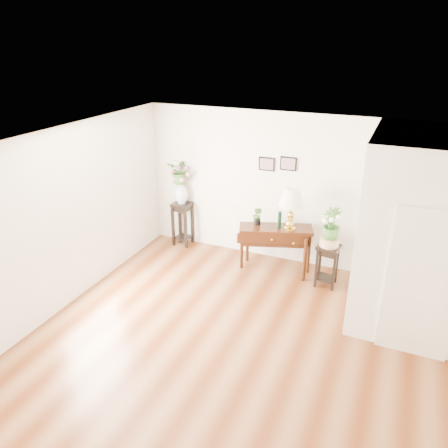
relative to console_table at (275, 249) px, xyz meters
The scene contains 20 objects.
floor 2.30m from the console_table, 82.96° to the right, with size 6.00×5.50×0.02m, color brown.
ceiling 3.27m from the console_table, 82.96° to the right, with size 6.00×5.50×0.02m, color white.
wall_back 1.13m from the console_table, 61.50° to the left, with size 6.00×0.02×2.80m, color white.
wall_front 5.09m from the console_table, 86.82° to the right, with size 6.00×0.02×2.80m, color white.
wall_left 3.66m from the console_table, 140.56° to the right, with size 0.02×5.50×2.80m, color white.
partition 2.61m from the console_table, 11.07° to the right, with size 1.80×1.95×2.80m, color white.
door 2.86m from the console_table, 31.65° to the right, with size 0.90×0.05×2.10m, color silver.
art_print_left 1.55m from the console_table, 127.30° to the left, with size 0.30×0.02×0.25m, color black.
art_print_right 1.55m from the console_table, 86.87° to the left, with size 0.30×0.02×0.25m, color black.
wall_ornament 2.19m from the console_table, 13.32° to the right, with size 0.51×0.51×0.07m, color #D4B554.
console_table is the anchor object (origin of this frame).
table_lamp 0.82m from the console_table, ahead, with size 0.43×0.43×0.76m, color gold.
green_vase 0.60m from the console_table, ahead, with size 0.06×0.06×0.31m, color black.
potted_plant 0.69m from the console_table, behind, with size 0.17×0.14×0.32m, color #366528.
plant_stand_a 2.09m from the console_table, behind, with size 0.35×0.35×0.90m, color black.
porcelain_vase 2.20m from the console_table, behind, with size 0.26×0.26×0.46m, color silver, non-canonical shape.
lily_arrangement 2.38m from the console_table, behind, with size 0.48×0.41×0.53m, color #366528.
plant_stand_b 0.98m from the console_table, ahead, with size 0.35×0.35×0.75m, color black.
ceramic_bowl 1.06m from the console_table, ahead, with size 0.32×0.32×0.14m, color beige.
narcissus 1.22m from the console_table, ahead, with size 0.31×0.31×0.55m, color #366528.
Camera 1 is at (1.65, -4.63, 4.00)m, focal length 35.00 mm.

